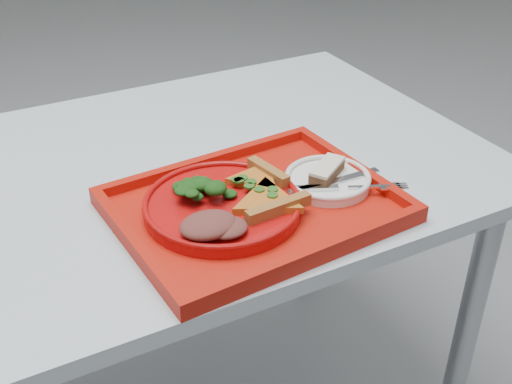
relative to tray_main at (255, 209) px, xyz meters
The scene contains 11 objects.
table 0.34m from the tray_main, 141.00° to the left, with size 1.60×0.80×0.75m.
tray_main is the anchor object (origin of this frame).
dinner_plate 0.06m from the tray_main, 169.70° to the left, with size 0.26×0.26×0.02m, color #AE0C0B.
side_plate 0.15m from the tray_main, ahead, with size 0.15×0.15×0.01m, color white.
pizza_slice_a 0.04m from the tray_main, 71.25° to the right, with size 0.13×0.11×0.02m, color orange, non-canonical shape.
pizza_slice_b 0.06m from the tray_main, 59.31° to the left, with size 0.11×0.09×0.02m, color orange, non-canonical shape.
salad_heap 0.10m from the tray_main, 147.38° to the left, with size 0.09×0.08×0.04m, color black.
meat_portion 0.13m from the tray_main, 152.90° to the right, with size 0.09×0.07×0.03m, color brown.
dessert_bar 0.15m from the tray_main, ahead, with size 0.09×0.07×0.02m.
knife 0.15m from the tray_main, ahead, with size 0.18×0.02×0.01m, color silver.
fork 0.16m from the tray_main, 16.18° to the right, with size 0.18×0.02×0.01m, color silver.
Camera 1 is at (-0.16, -1.01, 1.35)m, focal length 45.00 mm.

